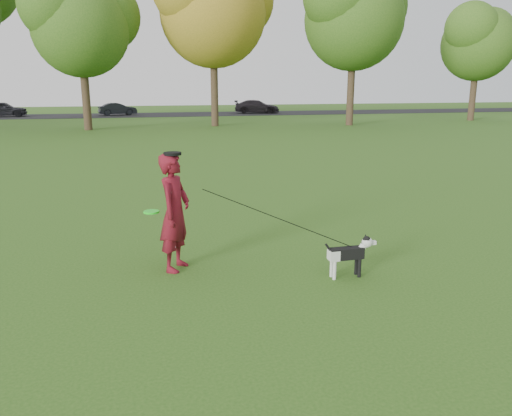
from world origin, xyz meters
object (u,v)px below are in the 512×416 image
object	(u,v)px
car_mid	(118,109)
man	(175,212)
dog	(350,252)
car_left	(3,109)
car_right	(257,107)

from	to	relation	value
car_mid	man	bearing A→B (deg)	169.73
man	dog	size ratio (longest dim) A/B	2.19
car_left	car_right	world-z (taller)	car_left
car_left	car_mid	xyz separation A→B (m)	(9.38, 0.00, -0.11)
dog	car_mid	distance (m)	40.69
dog	car_right	xyz separation A→B (m)	(8.75, 40.49, 0.26)
dog	car_right	bearing A→B (deg)	77.81
man	car_left	bearing A→B (deg)	43.67
man	car_left	size ratio (longest dim) A/B	0.47
dog	car_left	xyz separation A→B (m)	(-13.42, 40.49, 0.29)
dog	car_left	bearing A→B (deg)	108.34
car_mid	car_right	distance (m)	12.80
car_mid	car_right	world-z (taller)	car_right
man	car_mid	xyz separation A→B (m)	(-1.62, 39.56, -0.33)
car_left	car_mid	world-z (taller)	car_left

